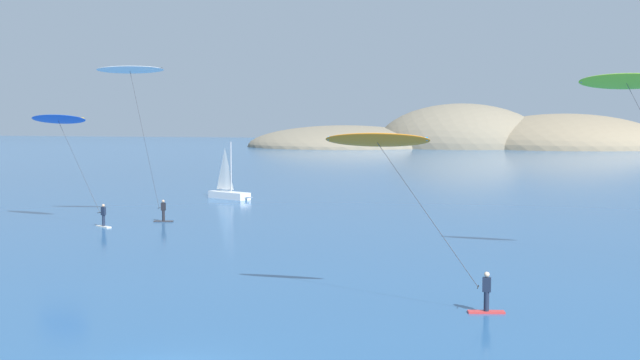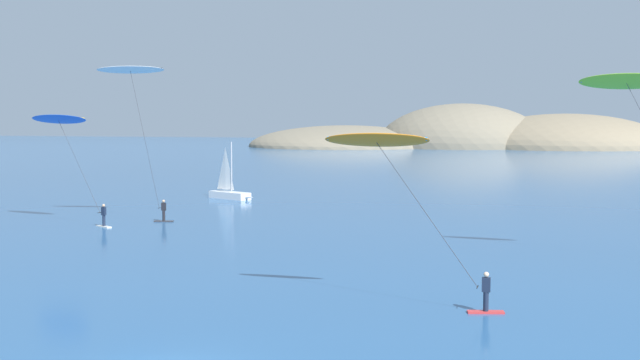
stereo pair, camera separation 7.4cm
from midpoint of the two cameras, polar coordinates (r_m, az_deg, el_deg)
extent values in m
ellipsoid|color=#7A705B|center=(233.07, 1.83, 2.41)|extent=(56.27, 55.75, 12.26)
ellipsoid|color=#7A705B|center=(231.23, 10.07, 2.33)|extent=(48.55, 45.55, 24.69)
ellipsoid|color=#84755B|center=(233.34, 16.99, 2.22)|extent=(56.68, 52.99, 18.91)
cube|color=white|center=(80.51, -6.41, -1.09)|extent=(4.93, 3.34, 0.70)
cone|color=white|center=(78.74, -5.25, -1.20)|extent=(2.24, 1.53, 0.67)
cylinder|color=#B2B2B7|center=(80.07, -6.29, 0.93)|extent=(0.12, 0.12, 5.00)
pyramid|color=white|center=(80.76, -6.71, 0.83)|extent=(1.66, 0.85, 4.25)
cylinder|color=#A5A5AD|center=(80.91, -6.70, -0.64)|extent=(1.66, 0.85, 0.08)
ellipsoid|color=#8CD12D|center=(47.23, 21.01, 6.57)|extent=(5.14, 1.80, 0.99)
cylinder|color=#722DD1|center=(47.23, 21.01, 6.63)|extent=(4.77, 0.62, 0.16)
cube|color=#2D2D33|center=(63.41, -11.01, -2.89)|extent=(1.55, 0.77, 0.08)
cylinder|color=black|center=(63.35, -11.02, -2.50)|extent=(0.22, 0.22, 0.80)
cube|color=black|center=(63.27, -11.03, -1.87)|extent=(0.37, 0.25, 0.60)
sphere|color=tan|center=(63.23, -11.03, -1.49)|extent=(0.22, 0.22, 0.22)
cylinder|color=black|center=(63.40, -11.32, -1.97)|extent=(0.12, 0.55, 0.04)
ellipsoid|color=white|center=(63.88, -13.31, 7.64)|extent=(5.59, 2.20, 0.67)
cylinder|color=black|center=(63.88, -13.31, 7.69)|extent=(5.13, 0.91, 0.16)
cylinder|color=#333338|center=(63.41, -12.32, 2.81)|extent=(2.16, 0.34, 10.59)
cube|color=red|center=(34.06, 11.76, -9.17)|extent=(1.55, 0.77, 0.08)
cylinder|color=#192338|center=(33.96, 11.78, -8.45)|extent=(0.22, 0.22, 0.80)
cube|color=#192338|center=(33.82, 11.79, -7.29)|extent=(0.34, 0.20, 0.60)
sphere|color=beige|center=(33.74, 11.81, -6.60)|extent=(0.22, 0.22, 0.22)
cylinder|color=black|center=(33.87, 11.20, -7.47)|extent=(0.04, 0.55, 0.04)
ellipsoid|color=orange|center=(33.81, 4.10, 2.86)|extent=(4.51, 1.04, 0.75)
cylinder|color=#0F7FE5|center=(33.81, 4.10, 2.95)|extent=(4.28, 0.16, 0.16)
cylinder|color=#333338|center=(33.65, 7.64, -2.40)|extent=(4.30, 0.02, 5.94)
cube|color=silver|center=(61.28, -15.08, -3.21)|extent=(1.52, 1.05, 0.08)
cylinder|color=#192338|center=(61.23, -15.09, -2.80)|extent=(0.22, 0.22, 0.80)
cube|color=#192338|center=(61.15, -15.10, -2.15)|extent=(0.38, 0.27, 0.60)
sphere|color=tan|center=(61.10, -15.11, -1.76)|extent=(0.22, 0.22, 0.22)
cylinder|color=black|center=(61.40, -15.33, -2.24)|extent=(0.16, 0.55, 0.04)
ellipsoid|color=blue|center=(63.92, -18.07, 4.13)|extent=(5.70, 2.61, 0.86)
cylinder|color=gold|center=(63.92, -18.07, 4.18)|extent=(5.15, 1.30, 0.16)
cylinder|color=#333338|center=(62.55, -16.73, 0.96)|extent=(3.99, 0.91, 6.79)
camera|label=1|loc=(0.04, -89.96, 0.00)|focal=45.00mm
camera|label=2|loc=(0.04, 90.04, 0.00)|focal=45.00mm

